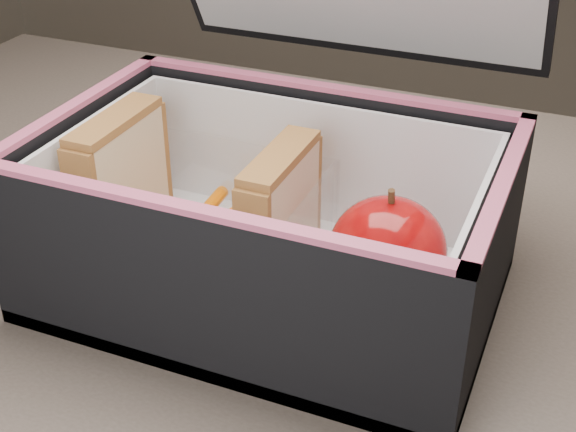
{
  "coord_description": "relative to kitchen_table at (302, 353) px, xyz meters",
  "views": [
    {
      "loc": [
        0.2,
        -0.5,
        1.12
      ],
      "look_at": [
        -0.0,
        -0.03,
        0.81
      ],
      "focal_mm": 50.0,
      "sensor_mm": 36.0,
      "label": 1
    }
  ],
  "objects": [
    {
      "name": "kitchen_table",
      "position": [
        0.0,
        0.0,
        0.0
      ],
      "size": [
        1.2,
        0.8,
        0.75
      ],
      "color": "#63544B",
      "rests_on": "ground"
    },
    {
      "name": "carrot_sticks",
      "position": [
        -0.07,
        -0.04,
        0.12
      ],
      "size": [
        0.05,
        0.15,
        0.03
      ],
      "color": "orange",
      "rests_on": "plastic_tub"
    },
    {
      "name": "paper_napkin",
      "position": [
        0.08,
        -0.04,
        0.11
      ],
      "size": [
        0.1,
        0.1,
        0.01
      ],
      "primitive_type": "cube",
      "rotation": [
        0.0,
        0.0,
        0.37
      ],
      "color": "white",
      "rests_on": "lunch_bag"
    },
    {
      "name": "lunch_bag",
      "position": [
        -0.01,
        -0.03,
        0.16
      ],
      "size": [
        0.33,
        0.33,
        0.32
      ],
      "color": "black",
      "rests_on": "kitchen_table"
    },
    {
      "name": "sandwich_right",
      "position": [
        -0.0,
        -0.04,
        0.16
      ],
      "size": [
        0.03,
        0.09,
        0.1
      ],
      "color": "beige",
      "rests_on": "plastic_tub"
    },
    {
      "name": "sandwich_left",
      "position": [
        -0.14,
        -0.04,
        0.16
      ],
      "size": [
        0.03,
        0.1,
        0.11
      ],
      "color": "beige",
      "rests_on": "plastic_tub"
    },
    {
      "name": "plastic_tub",
      "position": [
        -0.07,
        -0.04,
        0.14
      ],
      "size": [
        0.18,
        0.13,
        0.08
      ],
      "primitive_type": null,
      "color": "white",
      "rests_on": "lunch_bag"
    },
    {
      "name": "red_apple",
      "position": [
        0.08,
        -0.04,
        0.15
      ],
      "size": [
        0.08,
        0.08,
        0.09
      ],
      "rotation": [
        0.0,
        0.0,
        -0.0
      ],
      "color": "#7C0206",
      "rests_on": "paper_napkin"
    }
  ]
}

